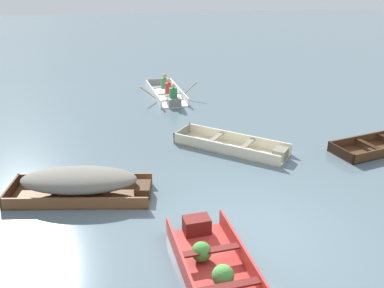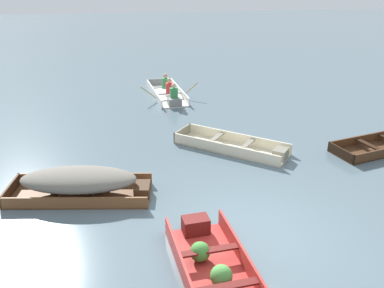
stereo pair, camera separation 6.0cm
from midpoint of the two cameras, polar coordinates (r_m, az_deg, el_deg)
name	(u,v)px [view 1 (the left image)]	position (r m, az deg, el deg)	size (l,w,h in m)	color
ground_plane	(250,235)	(9.09, 7.51, -11.98)	(80.00, 80.00, 0.00)	slate
dinghy_red_foreground	(215,268)	(7.99, 2.88, -16.14)	(1.58, 3.38, 0.43)	#AD2D28
skiff_cream_near_moored	(235,146)	(12.79, 5.63, -0.30)	(3.32, 2.89, 0.33)	beige
skiff_wooden_brown_mid_moored	(80,182)	(10.50, -14.84, -4.95)	(3.49, 1.66, 0.69)	brown
skiff_dark_varnish_far_moored	(383,145)	(14.02, 23.97, -0.16)	(3.19, 1.84, 0.30)	#4C2D19
rowboat_white_with_crew	(167,93)	(17.62, -3.44, 6.82)	(2.35, 3.36, 0.90)	white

